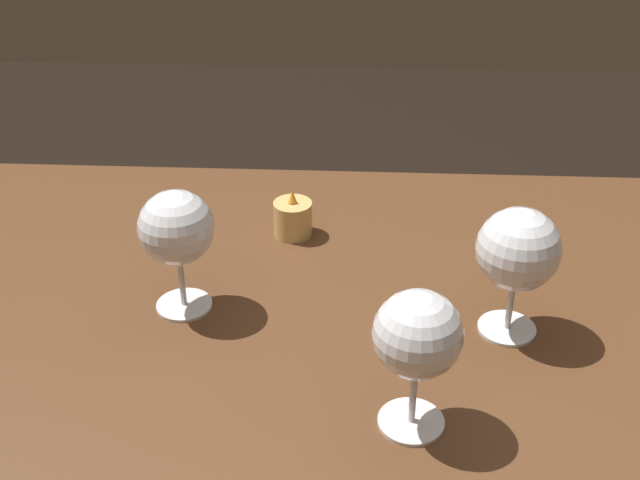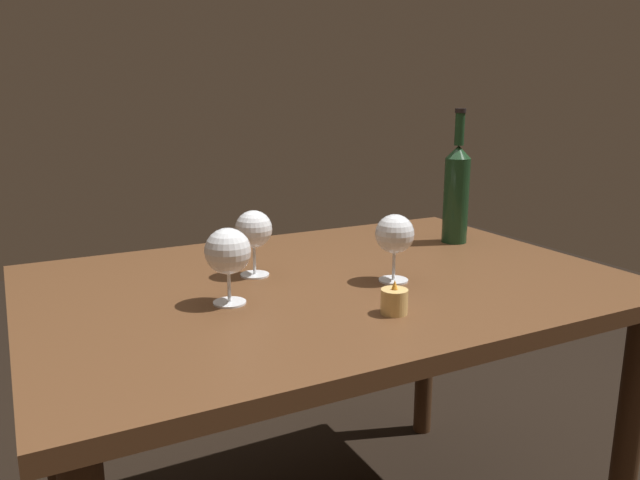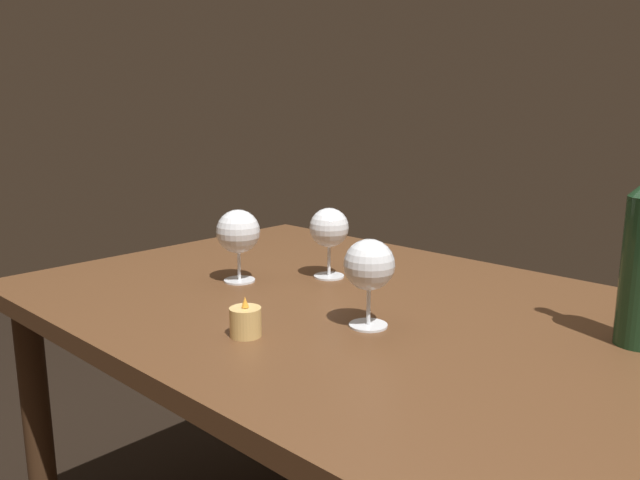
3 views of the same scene
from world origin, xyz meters
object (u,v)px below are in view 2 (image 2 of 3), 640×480
(wine_bottle, at_px, (456,191))
(wine_glass_right, at_px, (395,235))
(wine_glass_left, at_px, (254,231))
(votive_candle, at_px, (394,302))
(wine_glass_centre, at_px, (228,252))

(wine_bottle, bearing_deg, wine_glass_right, 32.43)
(wine_glass_left, relative_size, wine_bottle, 0.41)
(wine_glass_left, bearing_deg, votive_candle, 112.11)
(wine_glass_left, relative_size, votive_candle, 2.27)
(wine_glass_right, height_order, votive_candle, wine_glass_right)
(wine_glass_left, height_order, votive_candle, wine_glass_left)
(wine_glass_centre, bearing_deg, wine_glass_right, 176.00)
(votive_candle, bearing_deg, wine_bottle, -139.80)
(wine_glass_left, relative_size, wine_glass_centre, 0.99)
(votive_candle, bearing_deg, wine_glass_right, -123.79)
(wine_bottle, height_order, votive_candle, wine_bottle)
(wine_bottle, bearing_deg, votive_candle, 40.20)
(wine_glass_left, distance_m, votive_candle, 0.39)
(wine_glass_right, height_order, wine_glass_centre, wine_glass_centre)
(wine_glass_left, height_order, wine_glass_right, same)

